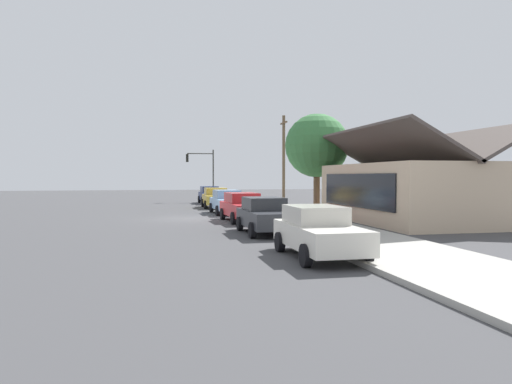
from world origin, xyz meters
TOP-DOWN VIEW (x-y plane):
  - ground_plane at (0.00, 0.00)m, footprint 120.00×120.00m
  - sidewalk_curb at (0.00, 5.60)m, footprint 60.00×4.20m
  - car_navy at (-15.35, 2.83)m, footprint 4.33×1.98m
  - car_mustard at (-9.26, 2.63)m, footprint 4.36×2.15m
  - car_skyblue at (-3.18, 2.67)m, footprint 4.63×2.16m
  - car_cherry at (2.35, 2.73)m, footprint 4.93×2.25m
  - car_charcoal at (8.14, 2.66)m, footprint 4.38×2.12m
  - car_ivory at (14.42, 2.89)m, footprint 4.50×2.03m
  - storefront_building at (4.52, 11.98)m, footprint 11.51×7.14m
  - shade_tree at (-2.52, 8.79)m, footprint 4.37×4.37m
  - traffic_light_main at (-19.02, 2.54)m, footprint 0.37×2.79m
  - utility_pole_wooden at (-8.98, 8.20)m, footprint 1.80×0.24m
  - fire_hydrant_red at (-5.90, 4.20)m, footprint 0.22×0.22m

SIDE VIEW (x-z plane):
  - ground_plane at x=0.00m, z-range 0.00..0.00m
  - sidewalk_curb at x=0.00m, z-range 0.00..0.16m
  - fire_hydrant_red at x=-5.90m, z-range 0.14..0.85m
  - car_navy at x=-15.35m, z-range 0.02..1.61m
  - car_charcoal at x=8.14m, z-range 0.02..1.61m
  - car_ivory at x=14.42m, z-range 0.02..1.61m
  - car_mustard at x=-9.26m, z-range 0.02..1.61m
  - car_skyblue at x=-3.18m, z-range 0.02..1.61m
  - car_cherry at x=2.35m, z-range 0.02..1.61m
  - storefront_building at x=4.52m, z-range -0.82..4.34m
  - traffic_light_main at x=-19.02m, z-range 0.89..6.09m
  - utility_pole_wooden at x=-8.98m, z-range 0.18..7.68m
  - shade_tree at x=-2.52m, z-range 1.21..8.04m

